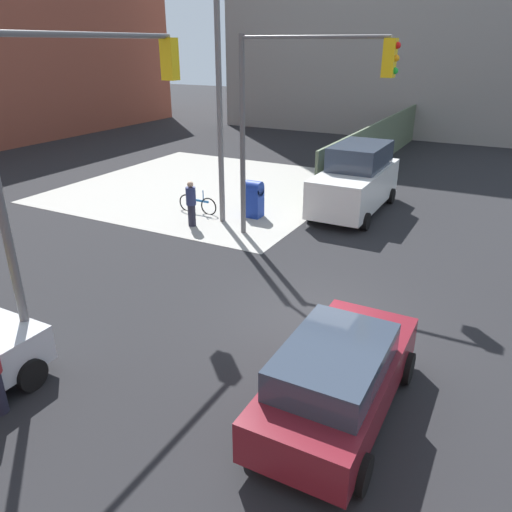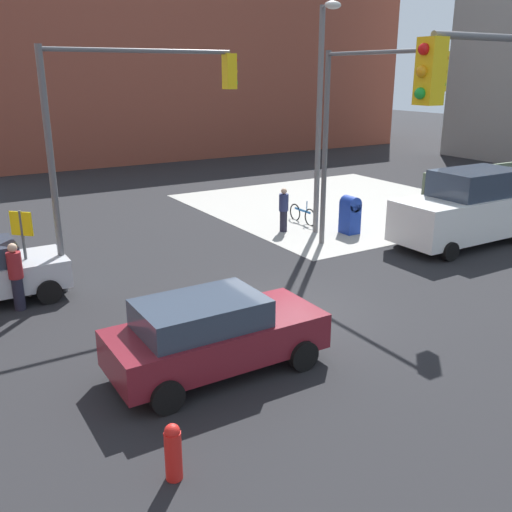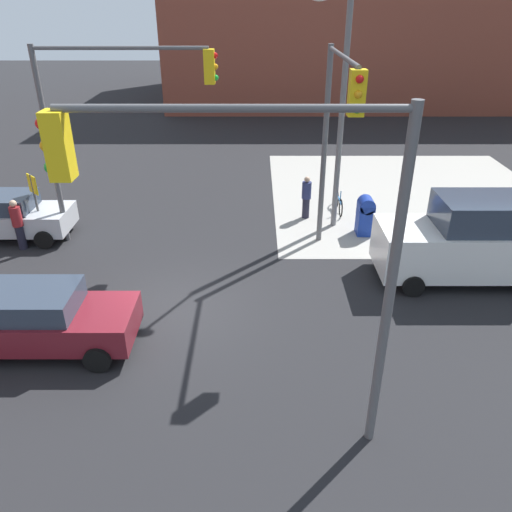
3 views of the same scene
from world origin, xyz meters
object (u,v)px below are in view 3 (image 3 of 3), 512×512
van_white_delivery (471,240)px  pedestrian_crossing (16,224)px  bicycle_at_crosswalk (18,215)px  mailbox_blue (364,214)px  street_lamp_corner (337,100)px  pedestrian_waiting (305,197)px  traffic_signal_nw_corner (109,107)px  traffic_signal_ne_corner (334,122)px  traffic_signal_se_corner (265,223)px  bicycle_leaning_on_fence (337,203)px  coupe_maroon (38,319)px  coupe_silver (8,216)px

van_white_delivery → pedestrian_crossing: (-14.54, 2.00, -0.35)m
bicycle_at_crosswalk → mailbox_blue: bearing=-4.4°
street_lamp_corner → pedestrian_waiting: (-0.81, 1.02, -3.83)m
traffic_signal_nw_corner → traffic_signal_ne_corner: size_ratio=1.00×
traffic_signal_ne_corner → traffic_signal_se_corner: bearing=-106.3°
pedestrian_waiting → bicycle_leaning_on_fence: (1.40, 0.70, -0.53)m
pedestrian_waiting → coupe_maroon: bearing=-33.6°
traffic_signal_se_corner → traffic_signal_ne_corner: (2.08, 7.12, -0.03)m
mailbox_blue → bicycle_leaning_on_fence: bearing=105.3°
pedestrian_waiting → street_lamp_corner: bearing=46.5°
traffic_signal_nw_corner → pedestrian_crossing: (-3.48, -0.70, -3.71)m
pedestrian_waiting → bicycle_leaning_on_fence: bearing=124.4°
traffic_signal_se_corner → bicycle_leaning_on_fence: (3.18, 11.70, -4.28)m
traffic_signal_ne_corner → mailbox_blue: bearing=54.4°
coupe_maroon → bicycle_leaning_on_fence: coupe_maroon is taller
traffic_signal_se_corner → pedestrian_waiting: bearing=80.8°
bicycle_leaning_on_fence → bicycle_at_crosswalk: bearing=-174.5°
street_lamp_corner → van_white_delivery: 6.26m
street_lamp_corner → pedestrian_crossing: street_lamp_corner is taller
mailbox_blue → coupe_silver: size_ratio=0.35×
street_lamp_corner → coupe_silver: bearing=-176.3°
pedestrian_crossing → coupe_maroon: bearing=42.7°
traffic_signal_se_corner → bicycle_at_crosswalk: 14.62m
coupe_silver → bicycle_leaning_on_fence: bearing=11.5°
traffic_signal_se_corner → coupe_silver: bearing=134.0°
traffic_signal_nw_corner → bicycle_at_crosswalk: (-4.48, 1.50, -4.30)m
traffic_signal_se_corner → bicycle_leaning_on_fence: bearing=74.8°
bicycle_at_crosswalk → traffic_signal_ne_corner: bearing=-16.6°
traffic_signal_ne_corner → street_lamp_corner: size_ratio=0.81×
coupe_silver → van_white_delivery: (15.25, -2.94, 0.44)m
coupe_maroon → bicycle_leaning_on_fence: 12.33m
coupe_maroon → pedestrian_crossing: size_ratio=2.47×
pedestrian_crossing → bicycle_leaning_on_fence: pedestrian_crossing is taller
traffic_signal_ne_corner → bicycle_at_crosswalk: traffic_signal_ne_corner is taller
coupe_silver → traffic_signal_ne_corner: bearing=-10.9°
coupe_silver → bicycle_at_crosswalk: coupe_silver is taller
street_lamp_corner → coupe_silver: size_ratio=1.97×
mailbox_blue → bicycle_at_crosswalk: size_ratio=0.82×
traffic_signal_se_corner → pedestrian_crossing: traffic_signal_se_corner is taller
mailbox_blue → van_white_delivery: bearing=-51.5°
pedestrian_crossing → bicycle_at_crosswalk: bearing=-140.2°
mailbox_blue → van_white_delivery: van_white_delivery is taller
traffic_signal_ne_corner → coupe_maroon: bearing=-150.4°
van_white_delivery → coupe_maroon: bearing=-163.7°
coupe_maroon → bicycle_at_crosswalk: coupe_maroon is taller
street_lamp_corner → coupe_silver: street_lamp_corner is taller
bicycle_leaning_on_fence → mailbox_blue: bearing=-74.7°
traffic_signal_ne_corner → mailbox_blue: size_ratio=4.55×
pedestrian_crossing → traffic_signal_se_corner: bearing=60.0°
van_white_delivery → bicycle_leaning_on_fence: (-3.14, 5.40, -0.93)m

